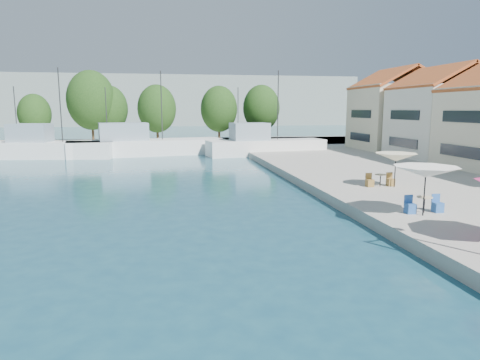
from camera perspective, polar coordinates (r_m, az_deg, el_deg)
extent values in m
cube|color=#A8A597|center=(64.34, -14.15, 4.64)|extent=(90.00, 16.00, 0.60)
cube|color=gray|center=(159.27, -19.74, 9.85)|extent=(180.00, 40.00, 16.00)
cube|color=gray|center=(182.09, 4.04, 9.63)|extent=(140.00, 40.00, 12.00)
cube|color=silver|center=(47.40, 25.25, 7.01)|extent=(8.00, 8.50, 7.00)
pyramid|color=#B65F28|center=(47.55, 25.71, 13.39)|extent=(8.40, 8.80, 1.80)
cube|color=beige|center=(55.03, 19.90, 7.82)|extent=(8.60, 8.50, 7.50)
pyramid|color=#B65F28|center=(55.20, 20.23, 13.58)|extent=(9.00, 8.80, 1.80)
cube|color=white|center=(51.79, -23.92, 3.45)|extent=(14.23, 5.46, 2.20)
cube|color=#8194A0|center=(52.46, -26.19, 5.67)|extent=(4.50, 3.31, 2.00)
cylinder|color=#2D2D2D|center=(51.08, -22.85, 9.19)|extent=(0.12, 0.12, 8.00)
cylinder|color=#2D2D2D|center=(52.99, -27.73, 7.75)|extent=(0.10, 0.10, 6.00)
cube|color=white|center=(51.82, -12.21, 4.05)|extent=(18.45, 7.82, 2.20)
cube|color=#8194A0|center=(51.38, -15.28, 6.24)|extent=(5.93, 4.49, 2.00)
cylinder|color=#2D2D2D|center=(51.89, -10.43, 9.76)|extent=(0.12, 0.12, 8.00)
cylinder|color=#2D2D2D|center=(51.19, -17.39, 8.37)|extent=(0.10, 0.10, 6.00)
cube|color=silver|center=(50.58, 3.53, 4.12)|extent=(14.33, 5.47, 2.20)
cube|color=#8194A0|center=(49.72, 1.29, 6.47)|extent=(4.53, 3.33, 2.00)
cylinder|color=#2D2D2D|center=(50.88, 5.08, 9.89)|extent=(0.12, 0.12, 8.00)
cylinder|color=#2D2D2D|center=(49.23, -0.26, 8.77)|extent=(0.10, 0.10, 6.00)
cylinder|color=#3F2B19|center=(71.29, -25.58, 5.95)|extent=(0.36, 0.36, 3.13)
ellipsoid|color=#163510|center=(71.23, -25.72, 7.95)|extent=(4.75, 4.75, 5.94)
cylinder|color=#3F2B19|center=(68.71, -19.06, 6.90)|extent=(0.36, 0.36, 4.67)
ellipsoid|color=#163510|center=(68.68, -19.23, 10.01)|extent=(7.10, 7.10, 8.87)
cylinder|color=#3F2B19|center=(69.50, -16.93, 6.64)|extent=(0.36, 0.36, 3.72)
ellipsoid|color=#163510|center=(69.44, -17.05, 9.09)|extent=(5.65, 5.65, 7.07)
cylinder|color=#3F2B19|center=(65.06, -10.95, 6.70)|extent=(0.36, 0.36, 3.71)
ellipsoid|color=#163510|center=(64.99, -11.03, 9.32)|extent=(5.64, 5.64, 7.05)
cylinder|color=#3F2B19|center=(66.00, -2.80, 6.88)|extent=(0.36, 0.36, 3.68)
ellipsoid|color=#163510|center=(65.93, -2.82, 9.44)|extent=(5.59, 5.59, 6.98)
cylinder|color=#3F2B19|center=(68.20, 2.83, 7.02)|extent=(0.36, 0.36, 3.79)
ellipsoid|color=#163510|center=(68.14, 2.85, 9.56)|extent=(5.76, 5.76, 7.20)
cylinder|color=black|center=(20.98, 23.38, -1.36)|extent=(0.06, 0.06, 2.26)
cone|color=white|center=(20.85, 23.54, 1.01)|extent=(2.91, 2.91, 0.50)
cylinder|color=black|center=(27.99, 19.98, 1.24)|extent=(0.06, 0.06, 2.12)
cone|color=beige|center=(27.90, 20.07, 2.89)|extent=(2.57, 2.57, 0.50)
cylinder|color=black|center=(21.70, 23.34, -3.07)|extent=(0.06, 0.06, 0.74)
cylinder|color=#BDAB8B|center=(21.62, 23.41, -2.12)|extent=(0.70, 0.70, 0.04)
cube|color=#2959A4|center=(22.11, 24.84, -3.32)|extent=(0.42, 0.42, 0.46)
cube|color=#2959A4|center=(21.36, 21.74, -3.55)|extent=(0.42, 0.42, 0.46)
cylinder|color=black|center=(28.11, 18.20, -0.06)|extent=(0.06, 0.06, 0.74)
cylinder|color=#BDAB8B|center=(28.05, 18.24, 0.68)|extent=(0.70, 0.70, 0.04)
cube|color=olive|center=(28.46, 19.43, -0.30)|extent=(0.42, 0.42, 0.46)
cube|color=olive|center=(27.81, 16.91, -0.39)|extent=(0.42, 0.42, 0.46)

